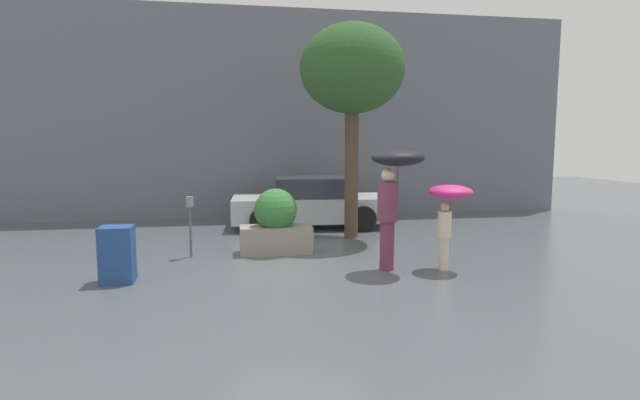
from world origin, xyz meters
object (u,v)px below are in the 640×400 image
(person_adult, at_px, (394,181))
(person_child, at_px, (449,202))
(parking_meter, at_px, (190,214))
(newspaper_box, at_px, (117,254))
(planter_box, at_px, (276,223))
(parked_car_near, at_px, (310,204))
(street_tree, at_px, (352,71))

(person_adult, distance_m, person_child, 1.04)
(parking_meter, distance_m, newspaper_box, 1.90)
(planter_box, height_order, person_child, person_child)
(parked_car_near, xyz_separation_m, newspaper_box, (-3.79, -4.64, -0.15))
(planter_box, height_order, person_adult, person_adult)
(parked_car_near, xyz_separation_m, street_tree, (0.71, -1.64, 3.19))
(person_adult, height_order, street_tree, street_tree)
(parking_meter, bearing_deg, newspaper_box, -122.52)
(parked_car_near, xyz_separation_m, parking_meter, (-2.79, -3.07, 0.26))
(newspaper_box, bearing_deg, parking_meter, 57.48)
(person_child, distance_m, street_tree, 4.18)
(planter_box, distance_m, parked_car_near, 3.18)
(person_child, bearing_deg, parked_car_near, 95.32)
(parked_car_near, bearing_deg, newspaper_box, 143.91)
(person_child, distance_m, parked_car_near, 5.08)
(planter_box, relative_size, parking_meter, 1.21)
(person_child, distance_m, parking_meter, 4.82)
(planter_box, xyz_separation_m, parked_car_near, (1.14, 2.97, -0.02))
(person_adult, height_order, parking_meter, person_adult)
(person_adult, bearing_deg, parked_car_near, 115.07)
(planter_box, relative_size, parked_car_near, 0.35)
(person_adult, bearing_deg, newspaper_box, -164.06)
(person_child, height_order, parked_car_near, person_child)
(person_adult, distance_m, newspaper_box, 4.67)
(person_adult, relative_size, newspaper_box, 2.33)
(planter_box, distance_m, person_adult, 2.69)
(person_adult, distance_m, parking_meter, 3.93)
(street_tree, bearing_deg, newspaper_box, -146.39)
(parked_car_near, relative_size, newspaper_box, 4.56)
(planter_box, distance_m, newspaper_box, 3.13)
(person_adult, relative_size, parking_meter, 1.78)
(street_tree, bearing_deg, person_child, -72.34)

